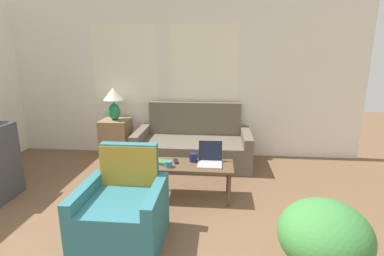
{
  "coord_description": "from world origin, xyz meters",
  "views": [
    {
      "loc": [
        0.85,
        -1.31,
        1.77
      ],
      "look_at": [
        0.49,
        2.67,
        0.75
      ],
      "focal_mm": 28.0,
      "sensor_mm": 36.0,
      "label": 1
    }
  ],
  "objects": [
    {
      "name": "potted_plant",
      "position": [
        1.64,
        0.7,
        0.45
      ],
      "size": [
        0.67,
        0.67,
        0.72
      ],
      "color": "#4C4C4C",
      "rests_on": "ground_plane"
    },
    {
      "name": "book_red",
      "position": [
        0.16,
        2.09,
        0.46
      ],
      "size": [
        0.21,
        0.17,
        0.04
      ],
      "color": "#3D7A4C",
      "rests_on": "coffee_table"
    },
    {
      "name": "couch",
      "position": [
        0.45,
        3.32,
        0.27
      ],
      "size": [
        1.83,
        0.9,
        0.95
      ],
      "color": "#665B4C",
      "rests_on": "ground_plane"
    },
    {
      "name": "laptop",
      "position": [
        0.76,
        2.13,
        0.5
      ],
      "size": [
        0.29,
        0.31,
        0.26
      ],
      "color": "#B7B7BC",
      "rests_on": "coffee_table"
    },
    {
      "name": "coffee_table",
      "position": [
        0.53,
        2.09,
        0.38
      ],
      "size": [
        1.02,
        0.45,
        0.44
      ],
      "color": "brown",
      "rests_on": "ground_plane"
    },
    {
      "name": "armchair",
      "position": [
        -0.04,
        1.18,
        0.28
      ],
      "size": [
        0.77,
        0.76,
        0.89
      ],
      "color": "#2D6B75",
      "rests_on": "ground_plane"
    },
    {
      "name": "cup_yellow",
      "position": [
        0.27,
        1.98,
        0.48
      ],
      "size": [
        0.09,
        0.09,
        0.07
      ],
      "color": "teal",
      "rests_on": "coffee_table"
    },
    {
      "name": "cup_navy",
      "position": [
        0.55,
        2.2,
        0.49
      ],
      "size": [
        0.1,
        0.1,
        0.11
      ],
      "color": "#191E4C",
      "rests_on": "coffee_table"
    },
    {
      "name": "side_table",
      "position": [
        -0.88,
        3.44,
        0.33
      ],
      "size": [
        0.46,
        0.46,
        0.66
      ],
      "color": "#937551",
      "rests_on": "ground_plane"
    },
    {
      "name": "tv_remote",
      "position": [
        0.33,
        2.16,
        0.45
      ],
      "size": [
        0.08,
        0.16,
        0.02
      ],
      "color": "black",
      "rests_on": "coffee_table"
    },
    {
      "name": "table_lamp",
      "position": [
        -0.88,
        3.44,
        1.0
      ],
      "size": [
        0.33,
        0.33,
        0.54
      ],
      "color": "#1E8451",
      "rests_on": "side_table"
    },
    {
      "name": "wall_back",
      "position": [
        -0.0,
        3.77,
        1.31
      ],
      "size": [
        6.43,
        0.06,
        2.6
      ],
      "color": "white",
      "rests_on": "ground_plane"
    }
  ]
}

